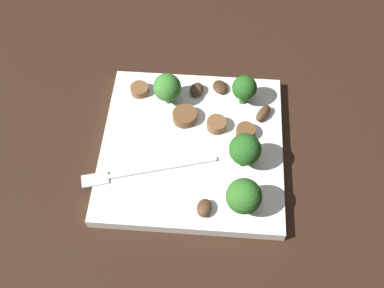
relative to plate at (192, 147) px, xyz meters
name	(u,v)px	position (x,y,z in m)	size (l,w,h in m)	color
ground_plane	(192,150)	(0.00, 0.00, -0.01)	(1.40, 1.40, 0.00)	black
plate	(192,147)	(0.00, 0.00, 0.00)	(0.25, 0.25, 0.02)	white
fork	(139,172)	(0.07, 0.05, 0.01)	(0.18, 0.06, 0.00)	silver
broccoli_floret_0	(245,150)	(-0.07, 0.03, 0.04)	(0.04, 0.04, 0.06)	#296420
broccoli_floret_1	(167,88)	(0.04, -0.07, 0.04)	(0.04, 0.04, 0.05)	#408630
broccoli_floret_2	(244,88)	(-0.07, -0.08, 0.04)	(0.04, 0.04, 0.05)	#296420
broccoli_floret_3	(244,196)	(-0.07, 0.09, 0.04)	(0.04, 0.04, 0.06)	#347525
sausage_slice_0	(185,116)	(0.01, -0.04, 0.02)	(0.03, 0.03, 0.01)	brown
sausage_slice_1	(140,90)	(0.08, -0.09, 0.01)	(0.03, 0.03, 0.01)	brown
sausage_slice_2	(245,132)	(-0.07, -0.02, 0.02)	(0.03, 0.03, 0.01)	brown
sausage_slice_3	(217,124)	(-0.03, -0.03, 0.02)	(0.03, 0.03, 0.01)	brown
mushroom_0	(220,87)	(-0.03, -0.10, 0.01)	(0.03, 0.02, 0.01)	#422B19
mushroom_1	(263,113)	(-0.10, -0.05, 0.02)	(0.03, 0.01, 0.01)	#4C331E
mushroom_2	(197,90)	(0.00, -0.09, 0.02)	(0.02, 0.02, 0.01)	#4C331E
mushroom_3	(204,208)	(-0.02, 0.10, 0.02)	(0.02, 0.02, 0.01)	#4C331E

